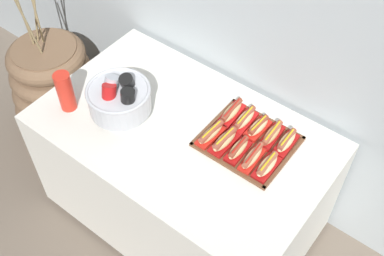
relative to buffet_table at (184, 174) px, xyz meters
name	(u,v)px	position (x,y,z in m)	size (l,w,h in m)	color
ground_plane	(184,213)	(0.00, 0.00, -0.39)	(10.00, 10.00, 0.00)	#7A6B5B
buffet_table	(184,174)	(0.00, 0.00, 0.00)	(1.39, 0.86, 0.75)	white
floor_vase	(56,89)	(-1.09, 0.07, -0.08)	(0.57, 0.57, 1.12)	brown
serving_tray	(248,142)	(0.28, 0.13, 0.36)	(0.41, 0.36, 0.01)	brown
hot_dog_0	(211,133)	(0.13, 0.04, 0.39)	(0.07, 0.17, 0.06)	red
hot_dog_1	(224,141)	(0.21, 0.04, 0.39)	(0.07, 0.17, 0.07)	#B21414
hot_dog_2	(238,149)	(0.28, 0.04, 0.39)	(0.07, 0.16, 0.06)	#B21414
hot_dog_3	(252,157)	(0.36, 0.04, 0.39)	(0.07, 0.17, 0.06)	red
hot_dog_4	(267,166)	(0.43, 0.04, 0.39)	(0.07, 0.16, 0.06)	#B21414
hot_dog_5	(231,112)	(0.13, 0.21, 0.39)	(0.08, 0.18, 0.06)	red
hot_dog_6	(245,119)	(0.21, 0.21, 0.39)	(0.07, 0.17, 0.06)	red
hot_dog_7	(258,127)	(0.28, 0.21, 0.39)	(0.07, 0.15, 0.06)	red
hot_dog_8	(272,135)	(0.36, 0.21, 0.39)	(0.07, 0.17, 0.06)	#B21414
hot_dog_9	(286,142)	(0.43, 0.21, 0.39)	(0.07, 0.16, 0.06)	#B21414
punch_bowl	(119,99)	(-0.28, -0.12, 0.49)	(0.30, 0.30, 0.25)	silver
cup_stack	(65,91)	(-0.53, -0.22, 0.46)	(0.08, 0.08, 0.21)	red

